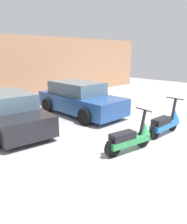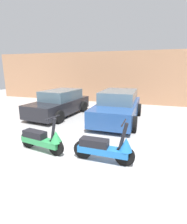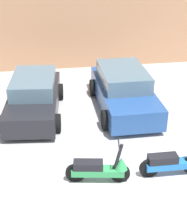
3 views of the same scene
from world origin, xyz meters
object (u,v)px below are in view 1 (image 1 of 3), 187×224
scooter_front_right (166,122)px  car_rear_left (10,112)px  car_rear_center (80,99)px  scooter_front_left (131,137)px

scooter_front_right → car_rear_left: bearing=132.6°
scooter_front_right → car_rear_center: (-0.41, 3.81, 0.25)m
scooter_front_left → scooter_front_right: size_ratio=0.97×
scooter_front_left → car_rear_left: car_rear_left is taller
scooter_front_left → car_rear_left: bearing=121.7°
scooter_front_left → scooter_front_right: bearing=9.4°
car_rear_left → car_rear_center: bearing=95.0°
scooter_front_left → car_rear_left: 4.17m
scooter_front_right → car_rear_center: 3.84m
car_rear_left → car_rear_center: size_ratio=0.97×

